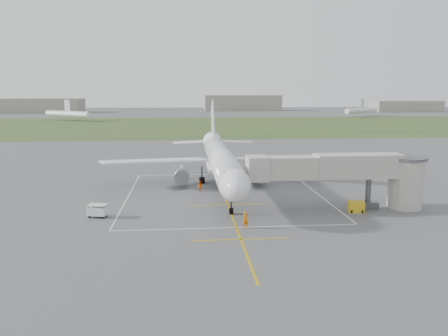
{
  "coord_description": "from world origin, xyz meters",
  "views": [
    {
      "loc": [
        -5.57,
        -66.84,
        15.12
      ],
      "look_at": [
        0.04,
        -4.0,
        4.0
      ],
      "focal_mm": 35.0,
      "sensor_mm": 36.0,
      "label": 1
    }
  ],
  "objects": [
    {
      "name": "airliner",
      "position": [
        -0.0,
        0.75,
        4.39
      ],
      "size": [
        38.93,
        46.75,
        13.52
      ],
      "color": "white",
      "rests_on": "ground"
    },
    {
      "name": "baggage_cart",
      "position": [
        -16.32,
        -14.39,
        0.81
      ],
      "size": [
        2.57,
        1.94,
        1.59
      ],
      "rotation": [
        0.0,
        0.0,
        -0.28
      ],
      "color": "silver",
      "rests_on": "ground"
    },
    {
      "name": "ground",
      "position": [
        0.0,
        0.0,
        0.0
      ],
      "size": [
        700.0,
        700.0,
        0.0
      ],
      "primitive_type": "plane",
      "color": "#515154",
      "rests_on": "ground"
    },
    {
      "name": "grass_strip",
      "position": [
        0.0,
        130.0,
        0.01
      ],
      "size": [
        700.0,
        120.0,
        0.02
      ],
      "primitive_type": "cube",
      "color": "#2F5023",
      "rests_on": "ground"
    },
    {
      "name": "distant_aircraft",
      "position": [
        17.86,
        178.6,
        3.59
      ],
      "size": [
        194.78,
        47.69,
        8.85
      ],
      "color": "white",
      "rests_on": "ground"
    },
    {
      "name": "distant_hangars",
      "position": [
        -16.15,
        265.19,
        5.17
      ],
      "size": [
        345.0,
        49.0,
        12.0
      ],
      "color": "gray",
      "rests_on": "ground"
    },
    {
      "name": "ramp_worker_nose",
      "position": [
        1.0,
        -20.24,
        0.95
      ],
      "size": [
        0.82,
        0.71,
        1.9
      ],
      "primitive_type": "imported",
      "rotation": [
        0.0,
        0.0,
        0.45
      ],
      "color": "orange",
      "rests_on": "ground"
    },
    {
      "name": "gpu_unit",
      "position": [
        15.88,
        -14.97,
        0.71
      ],
      "size": [
        2.07,
        1.58,
        1.44
      ],
      "rotation": [
        0.0,
        0.0,
        -0.14
      ],
      "color": "gold",
      "rests_on": "ground"
    },
    {
      "name": "apron_markings",
      "position": [
        0.0,
        -5.82,
        0.01
      ],
      "size": [
        28.2,
        60.0,
        0.01
      ],
      "color": "#C49B0B",
      "rests_on": "ground"
    },
    {
      "name": "ramp_worker_wing",
      "position": [
        -3.43,
        -1.49,
        0.81
      ],
      "size": [
        0.99,
        0.93,
        1.62
      ],
      "primitive_type": "imported",
      "rotation": [
        0.0,
        0.0,
        2.61
      ],
      "color": "#F14D07",
      "rests_on": "ground"
    },
    {
      "name": "jet_bridge",
      "position": [
        15.72,
        -13.5,
        4.74
      ],
      "size": [
        23.4,
        5.0,
        7.2
      ],
      "color": "#B1AB9F",
      "rests_on": "ground"
    }
  ]
}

